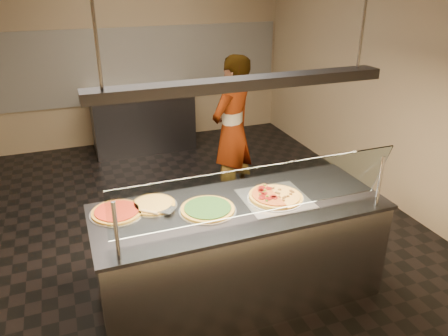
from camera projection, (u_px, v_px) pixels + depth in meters
name	position (u px, v px, depth m)	size (l,w,h in m)	color
ground	(192.00, 222.00, 5.17)	(5.00, 6.00, 0.02)	black
wall_back	(136.00, 52.00, 7.12)	(5.00, 0.02, 3.00)	#94815F
wall_front	(375.00, 260.00, 1.98)	(5.00, 0.02, 3.00)	#94815F
wall_right	(385.00, 79.00, 5.36)	(0.02, 6.00, 3.00)	#94815F
tile_band	(138.00, 65.00, 7.18)	(4.90, 0.02, 1.20)	silver
serving_counter	(240.00, 252.00, 3.80)	(2.43, 0.94, 0.93)	#B7B7BC
sneeze_guard	(259.00, 191.00, 3.20)	(2.19, 0.18, 0.54)	#B7B7BC
perforated_tray	(275.00, 198.00, 3.71)	(0.56, 0.56, 0.01)	silver
half_pizza_pepperoni	(264.00, 197.00, 3.67)	(0.25, 0.46, 0.05)	#9F6C22
half_pizza_sausage	(287.00, 194.00, 3.74)	(0.24, 0.46, 0.04)	#9F6C22
pizza_spinach	(207.00, 208.00, 3.53)	(0.47, 0.47, 0.03)	silver
pizza_cheese	(153.00, 204.00, 3.60)	(0.39, 0.39, 0.03)	silver
pizza_tomato	(117.00, 212.00, 3.49)	(0.43, 0.43, 0.03)	silver
pizza_spatula	(157.00, 210.00, 3.48)	(0.29, 0.17, 0.02)	#B7B7BC
prep_table	(143.00, 121.00, 7.13)	(1.63, 0.74, 0.93)	#35353A
worker	(232.00, 131.00, 5.33)	(0.67, 0.44, 1.84)	#383645
heat_lamp_housing	(243.00, 83.00, 3.19)	(2.30, 0.18, 0.08)	#35353A
lamp_rod_left	(93.00, 8.00, 2.65)	(0.02, 0.02, 1.01)	#B7B7BC
lamp_rod_right	(366.00, 1.00, 3.29)	(0.02, 0.02, 1.01)	#B7B7BC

